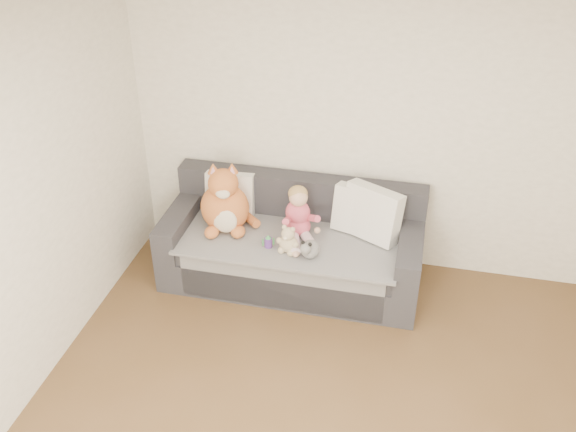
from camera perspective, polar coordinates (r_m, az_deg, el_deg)
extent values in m
plane|color=white|center=(2.59, 7.05, 11.13)|extent=(5.00, 5.00, 0.00)
plane|color=beige|center=(5.40, 9.37, 7.49)|extent=(4.50, 0.00, 4.50)
cube|color=#29282D|center=(5.66, 0.34, -4.35)|extent=(2.20, 0.90, 0.30)
cube|color=#29282D|center=(5.50, 0.28, -2.65)|extent=(1.90, 0.80, 0.15)
cube|color=#29282D|center=(5.66, 1.13, 1.78)|extent=(2.20, 0.20, 0.40)
cube|color=#29282D|center=(5.75, -9.43, -0.56)|extent=(0.20, 0.90, 0.30)
cube|color=#29282D|center=(5.39, 10.79, -3.13)|extent=(0.20, 0.90, 0.30)
cube|color=gray|center=(5.43, 0.24, -2.02)|extent=(1.85, 0.88, 0.02)
cube|color=gray|center=(5.27, -0.71, -6.48)|extent=(1.70, 0.02, 0.41)
cube|color=white|center=(5.69, -5.15, 1.99)|extent=(0.44, 0.22, 0.40)
cube|color=white|center=(5.44, 6.37, 0.46)|extent=(0.48, 0.31, 0.42)
cube|color=white|center=(5.38, 7.49, 0.24)|extent=(0.54, 0.42, 0.46)
ellipsoid|color=#D14A6F|center=(5.43, 0.89, -0.86)|extent=(0.22, 0.18, 0.18)
ellipsoid|color=#D14A6F|center=(5.37, 0.88, 0.31)|extent=(0.21, 0.18, 0.23)
ellipsoid|color=#DBAA8C|center=(5.27, 0.92, 1.66)|extent=(0.16, 0.16, 0.16)
ellipsoid|color=tan|center=(5.28, 0.88, 2.02)|extent=(0.16, 0.16, 0.13)
cylinder|color=#D14A6F|center=(5.30, -0.08, -0.39)|extent=(0.08, 0.22, 0.14)
cylinder|color=#D14A6F|center=(5.34, 2.12, -0.18)|extent=(0.18, 0.20, 0.14)
ellipsoid|color=#DBAA8C|center=(5.27, -0.25, -1.57)|extent=(0.05, 0.05, 0.05)
ellipsoid|color=#DBAA8C|center=(5.32, 2.62, -1.28)|extent=(0.05, 0.05, 0.05)
cylinder|color=#E5B2C6|center=(5.29, 0.61, -2.44)|extent=(0.15, 0.29, 0.09)
cylinder|color=#E5B2C6|center=(5.31, 1.93, -2.31)|extent=(0.21, 0.28, 0.09)
ellipsoid|color=#DBAA8C|center=(5.18, 0.72, -3.35)|extent=(0.06, 0.09, 0.05)
ellipsoid|color=#DBAA8C|center=(5.21, 2.40, -3.17)|extent=(0.06, 0.09, 0.05)
ellipsoid|color=#BC6329|center=(5.50, -5.62, 0.74)|extent=(0.42, 0.36, 0.44)
ellipsoid|color=beige|center=(5.39, -5.68, -0.36)|extent=(0.22, 0.10, 0.24)
ellipsoid|color=#BC6329|center=(5.34, -5.78, 2.88)|extent=(0.25, 0.25, 0.25)
ellipsoid|color=beige|center=(5.26, -5.82, 1.98)|extent=(0.12, 0.08, 0.09)
cone|color=#BC6329|center=(5.33, -6.66, 4.24)|extent=(0.12, 0.12, 0.09)
cone|color=pink|center=(5.32, -6.67, 4.10)|extent=(0.08, 0.08, 0.06)
cone|color=#BC6329|center=(5.32, -4.99, 4.28)|extent=(0.12, 0.12, 0.09)
cone|color=pink|center=(5.30, -5.00, 4.14)|extent=(0.08, 0.08, 0.06)
ellipsoid|color=#BC6329|center=(5.44, -6.79, -1.44)|extent=(0.12, 0.15, 0.10)
ellipsoid|color=#BC6329|center=(5.43, -4.46, -1.40)|extent=(0.12, 0.15, 0.10)
cylinder|color=#BC6329|center=(5.61, -3.49, -0.18)|extent=(0.25, 0.26, 0.10)
ellipsoid|color=tan|center=(5.22, 0.05, -2.49)|extent=(0.15, 0.13, 0.15)
ellipsoid|color=tan|center=(5.16, 0.00, -1.60)|extent=(0.11, 0.11, 0.11)
ellipsoid|color=tan|center=(5.15, -0.33, -1.01)|extent=(0.04, 0.04, 0.04)
ellipsoid|color=tan|center=(5.13, 0.43, -1.21)|extent=(0.04, 0.04, 0.04)
ellipsoid|color=beige|center=(5.13, -0.21, -1.95)|extent=(0.04, 0.04, 0.04)
ellipsoid|color=tan|center=(5.22, -0.74, -2.19)|extent=(0.06, 0.06, 0.06)
ellipsoid|color=tan|center=(5.17, 0.66, -2.58)|extent=(0.06, 0.06, 0.06)
ellipsoid|color=tan|center=(5.23, -0.60, -3.06)|extent=(0.06, 0.06, 0.06)
ellipsoid|color=tan|center=(5.20, 0.24, -3.30)|extent=(0.06, 0.06, 0.06)
ellipsoid|color=white|center=(5.18, 1.99, -2.96)|extent=(0.15, 0.19, 0.14)
ellipsoid|color=white|center=(5.07, 1.57, -2.95)|extent=(0.09, 0.09, 0.09)
ellipsoid|color=black|center=(5.07, 1.35, -2.37)|extent=(0.03, 0.03, 0.03)
ellipsoid|color=black|center=(5.05, 1.97, -2.55)|extent=(0.03, 0.03, 0.03)
cylinder|color=#5C338C|center=(5.29, -1.76, -2.37)|extent=(0.08, 0.08, 0.08)
cone|color=green|center=(5.26, -1.77, -1.87)|extent=(0.08, 0.08, 0.03)
cylinder|color=green|center=(5.28, -2.25, -2.37)|extent=(0.02, 0.02, 0.06)
cylinder|color=green|center=(5.29, -1.28, -2.27)|extent=(0.02, 0.02, 0.06)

